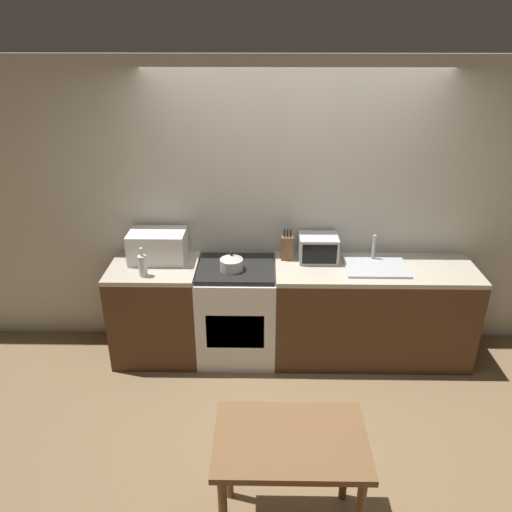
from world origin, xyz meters
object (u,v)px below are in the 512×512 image
object	(u,v)px
stove_range	(237,311)
dining_table	(290,453)
microwave	(158,246)
toaster_oven	(318,248)
kettle	(231,262)
bottle	(143,265)

from	to	relation	value
stove_range	dining_table	bearing A→B (deg)	-77.59
microwave	toaster_oven	bearing A→B (deg)	1.14
stove_range	dining_table	xyz separation A→B (m)	(0.39, -1.79, 0.17)
kettle	toaster_oven	xyz separation A→B (m)	(0.75, 0.21, 0.04)
microwave	dining_table	distance (m)	2.24
kettle	dining_table	distance (m)	1.83
microwave	bottle	world-z (taller)	microwave
microwave	stove_range	bearing A→B (deg)	-10.16
stove_range	bottle	bearing A→B (deg)	-166.67
microwave	dining_table	bearing A→B (deg)	-60.43
kettle	microwave	size ratio (longest dim) A/B	0.40
toaster_oven	bottle	bearing A→B (deg)	-167.33
dining_table	stove_range	bearing A→B (deg)	102.41
kettle	dining_table	world-z (taller)	kettle
stove_range	kettle	world-z (taller)	kettle
bottle	kettle	bearing A→B (deg)	9.85
kettle	toaster_oven	bearing A→B (deg)	15.34
microwave	bottle	distance (m)	0.31
stove_range	dining_table	size ratio (longest dim) A/B	1.05
stove_range	bottle	size ratio (longest dim) A/B	3.56
toaster_oven	stove_range	bearing A→B (deg)	-168.02
stove_range	kettle	bearing A→B (deg)	-122.94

